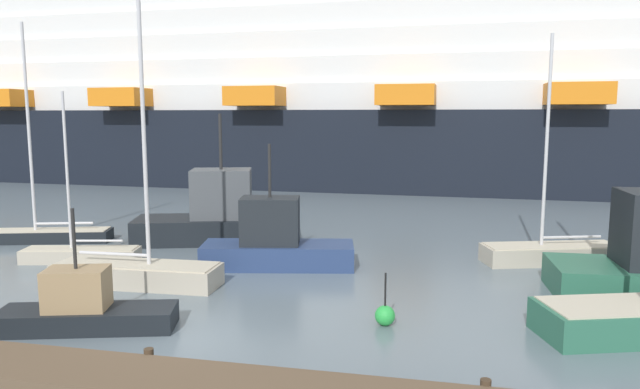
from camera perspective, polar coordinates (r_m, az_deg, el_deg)
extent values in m
plane|color=slate|center=(17.40, -12.76, -13.64)|extent=(600.00, 600.00, 0.00)
cube|color=brown|center=(14.64, -18.41, -17.01)|extent=(19.94, 1.87, 0.52)
cylinder|color=#423323|center=(15.43, -16.42, -15.39)|extent=(0.24, 0.24, 0.63)
cube|color=#BCB29E|center=(27.27, -22.38, -5.53)|extent=(5.06, 2.19, 0.58)
cube|color=beige|center=(27.21, -22.42, -4.89)|extent=(4.85, 2.06, 0.04)
cylinder|color=silver|center=(26.86, -23.56, 2.10)|extent=(0.12, 0.12, 6.71)
cylinder|color=silver|center=(26.88, -21.04, -4.25)|extent=(2.19, 0.57, 0.09)
cube|color=#BCB29E|center=(22.92, -17.49, -7.50)|extent=(6.27, 1.90, 0.80)
cube|color=beige|center=(22.82, -17.53, -6.48)|extent=(6.02, 1.76, 0.04)
cylinder|color=silver|center=(21.93, -16.90, 5.83)|extent=(0.15, 0.15, 9.76)
cylinder|color=silver|center=(23.17, -19.55, -5.51)|extent=(2.80, 0.20, 0.12)
cube|color=#BCB29E|center=(26.98, 21.73, -5.45)|extent=(6.07, 3.30, 0.76)
cube|color=beige|center=(26.90, 21.78, -4.62)|extent=(5.81, 3.11, 0.04)
cylinder|color=silver|center=(26.13, 21.35, 4.81)|extent=(0.14, 0.14, 8.85)
cylinder|color=silver|center=(27.22, 23.41, -3.85)|extent=(2.55, 0.89, 0.11)
cube|color=black|center=(32.22, -25.25, -3.71)|extent=(6.40, 3.09, 0.58)
cube|color=beige|center=(32.17, -25.29, -3.17)|extent=(6.13, 2.91, 0.04)
cylinder|color=silver|center=(31.85, -26.66, 5.78)|extent=(0.15, 0.15, 10.12)
cylinder|color=silver|center=(31.79, -23.79, -2.60)|extent=(2.74, 0.90, 0.12)
cube|color=black|center=(29.64, -10.29, -3.39)|extent=(8.28, 4.88, 1.23)
cube|color=#4C5156|center=(29.31, -9.62, 0.10)|extent=(3.38, 2.86, 2.41)
cylinder|color=#262626|center=(29.08, -9.74, 5.13)|extent=(0.16, 0.16, 2.73)
cube|color=navy|center=(24.48, -4.13, -5.95)|extent=(6.57, 3.27, 0.98)
cube|color=#1E2328|center=(24.21, -4.91, -2.56)|extent=(2.65, 2.03, 1.95)
cylinder|color=#262626|center=(23.92, -4.97, 2.33)|extent=(0.13, 0.13, 2.20)
cube|color=black|center=(18.90, -21.83, -11.25)|extent=(5.32, 2.80, 0.63)
cube|color=#A3845B|center=(18.71, -22.73, -8.52)|extent=(1.99, 1.55, 1.22)
cylinder|color=#262626|center=(18.36, -22.98, -4.01)|extent=(0.10, 0.10, 1.79)
sphere|color=green|center=(18.01, 6.39, -11.71)|extent=(0.61, 0.61, 0.61)
cylinder|color=black|center=(17.75, 6.43, -9.23)|extent=(0.06, 0.06, 1.02)
cube|color=black|center=(56.71, -3.18, 4.82)|extent=(122.46, 20.76, 6.71)
cube|color=white|center=(56.65, -3.22, 9.32)|extent=(112.64, 18.41, 2.20)
cube|color=white|center=(56.75, -3.23, 11.54)|extent=(105.88, 17.31, 2.20)
cube|color=white|center=(56.93, -3.25, 13.75)|extent=(99.12, 16.20, 2.20)
cube|color=white|center=(57.20, -3.27, 15.93)|extent=(92.36, 15.10, 2.20)
cube|color=white|center=(57.55, -3.29, 18.10)|extent=(85.61, 13.99, 2.20)
cube|color=orange|center=(61.06, -28.63, 8.28)|extent=(4.49, 3.55, 1.54)
cube|color=orange|center=(53.65, -18.83, 9.01)|extent=(4.49, 3.55, 1.54)
cube|color=orange|center=(48.23, -6.34, 9.55)|extent=(4.49, 3.55, 1.54)
cube|color=orange|center=(45.51, 8.45, 9.62)|extent=(4.49, 3.55, 1.54)
cube|color=orange|center=(45.98, 23.96, 9.02)|extent=(4.49, 3.55, 1.54)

